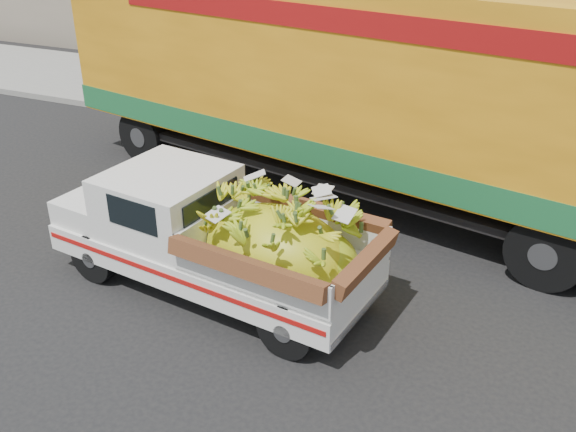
% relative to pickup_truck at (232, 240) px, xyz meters
% --- Properties ---
extents(ground, '(100.00, 100.00, 0.00)m').
position_rel_pickup_truck_xyz_m(ground, '(-1.14, -0.51, -0.86)').
color(ground, black).
rests_on(ground, ground).
extents(curb, '(60.00, 0.25, 0.15)m').
position_rel_pickup_truck_xyz_m(curb, '(-1.14, 6.09, -0.79)').
color(curb, gray).
rests_on(curb, ground).
extents(sidewalk, '(60.00, 4.00, 0.14)m').
position_rel_pickup_truck_xyz_m(sidewalk, '(-1.14, 8.19, -0.79)').
color(sidewalk, gray).
rests_on(sidewalk, ground).
extents(pickup_truck, '(4.74, 2.23, 1.60)m').
position_rel_pickup_truck_xyz_m(pickup_truck, '(0.00, 0.00, 0.00)').
color(pickup_truck, black).
rests_on(pickup_truck, ground).
extents(semi_trailer, '(12.09, 4.85, 3.80)m').
position_rel_pickup_truck_xyz_m(semi_trailer, '(0.65, 3.64, 1.26)').
color(semi_trailer, black).
rests_on(semi_trailer, ground).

